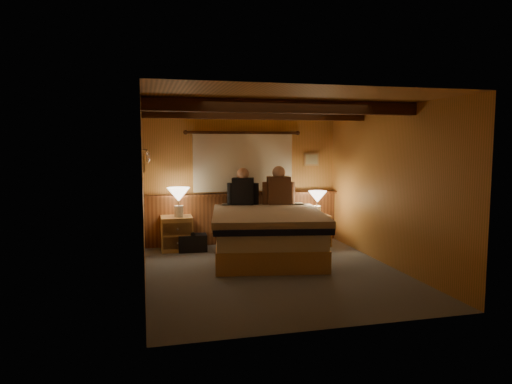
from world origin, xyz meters
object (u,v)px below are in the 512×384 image
object	(u,v)px
bed	(267,233)
lamp_right	(317,198)
nightstand_left	(177,233)
person_left	(243,190)
person_right	(279,189)
lamp_left	(179,196)
duffel_bag	(193,242)
nightstand_right	(314,230)

from	to	relation	value
bed	lamp_right	world-z (taller)	lamp_right
nightstand_left	person_left	distance (m)	1.40
person_right	lamp_left	bearing A→B (deg)	-176.79
duffel_bag	lamp_left	bearing A→B (deg)	155.08
nightstand_left	duffel_bag	size ratio (longest dim) A/B	1.20
lamp_left	duffel_bag	bearing A→B (deg)	-26.42
person_right	duffel_bag	world-z (taller)	person_right
person_left	duffel_bag	distance (m)	1.29
lamp_right	duffel_bag	world-z (taller)	lamp_right
nightstand_left	person_right	xyz separation A→B (m)	(1.82, -0.10, 0.75)
nightstand_left	person_right	world-z (taller)	person_right
lamp_left	person_left	xyz separation A→B (m)	(1.15, 0.07, 0.08)
lamp_right	person_right	world-z (taller)	person_right
lamp_left	lamp_right	bearing A→B (deg)	-4.43
nightstand_left	nightstand_right	xyz separation A→B (m)	(2.47, -0.21, -0.02)
nightstand_left	person_left	size ratio (longest dim) A/B	0.85
nightstand_left	lamp_left	distance (m)	0.66
person_left	person_right	size ratio (longest dim) A/B	0.96
nightstand_right	person_left	xyz separation A→B (m)	(-1.28, 0.24, 0.75)
lamp_left	person_left	bearing A→B (deg)	3.50
lamp_left	person_right	distance (m)	1.78
nightstand_right	person_right	xyz separation A→B (m)	(-0.65, 0.12, 0.77)
nightstand_right	lamp_right	distance (m)	0.59
bed	nightstand_left	distance (m)	1.64
person_left	duffel_bag	xyz separation A→B (m)	(-0.93, -0.18, -0.88)
nightstand_left	person_left	xyz separation A→B (m)	(1.19, 0.03, 0.74)
duffel_bag	nightstand_right	bearing A→B (deg)	-0.09
lamp_left	duffel_bag	distance (m)	0.83
duffel_bag	person_left	bearing A→B (deg)	12.32
nightstand_left	person_right	bearing A→B (deg)	-2.77
nightstand_right	person_left	distance (m)	1.50
person_right	duffel_bag	bearing A→B (deg)	-173.08
lamp_right	bed	bearing A→B (deg)	-150.64
nightstand_right	lamp_left	distance (m)	2.52
nightstand_right	nightstand_left	bearing A→B (deg)	175.24
nightstand_left	lamp_left	xyz separation A→B (m)	(0.04, -0.04, 0.65)
nightstand_right	lamp_right	world-z (taller)	lamp_right
lamp_right	lamp_left	bearing A→B (deg)	175.57
person_right	duffel_bag	distance (m)	1.80
person_left	duffel_bag	world-z (taller)	person_left
bed	person_right	distance (m)	1.09
nightstand_left	person_left	world-z (taller)	person_left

